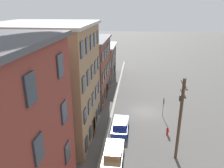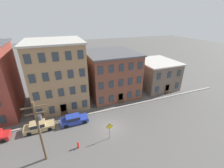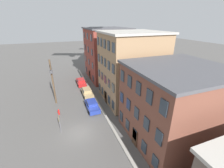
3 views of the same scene
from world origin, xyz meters
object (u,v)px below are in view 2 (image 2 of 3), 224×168
at_px(car_blue, 74,119).
at_px(fire_hydrant, 78,145).
at_px(caution_sign, 110,128).
at_px(utility_pole, 40,130).
at_px(car_tan, 39,126).

distance_m(car_blue, fire_hydrant, 5.47).
height_order(caution_sign, utility_pole, utility_pole).
height_order(caution_sign, fire_hydrant, caution_sign).
distance_m(caution_sign, utility_pole, 8.95).
bearing_deg(car_tan, caution_sign, -30.56).
bearing_deg(car_blue, fire_hydrant, -92.48).
bearing_deg(car_blue, caution_sign, -51.56).
xyz_separation_m(car_blue, fire_hydrant, (-0.24, -5.46, -0.27)).
relative_size(car_tan, fire_hydrant, 4.58).
distance_m(car_tan, utility_pole, 7.24).
distance_m(car_tan, caution_sign, 11.19).
relative_size(car_tan, caution_sign, 1.62).
height_order(utility_pole, fire_hydrant, utility_pole).
xyz_separation_m(car_blue, utility_pole, (-4.22, -5.75, 3.87)).
bearing_deg(car_tan, fire_hydrant, -48.45).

